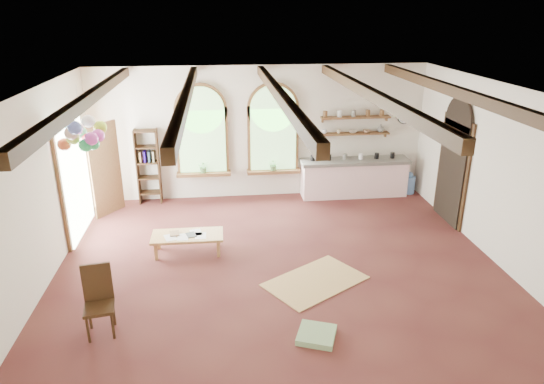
{
  "coord_description": "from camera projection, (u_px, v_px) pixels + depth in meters",
  "views": [
    {
      "loc": [
        -1.02,
        -7.89,
        4.42
      ],
      "look_at": [
        -0.05,
        0.6,
        1.17
      ],
      "focal_mm": 32.0,
      "sensor_mm": 36.0,
      "label": 1
    }
  ],
  "objects": [
    {
      "name": "balloon_cluster",
      "position": [
        82.0,
        134.0,
        8.56
      ],
      "size": [
        0.84,
        0.87,
        1.15
      ],
      "color": "silver",
      "rests_on": "floor"
    },
    {
      "name": "wall_clock",
      "position": [
        404.0,
        117.0,
        11.91
      ],
      "size": [
        0.32,
        0.04,
        0.32
      ],
      "primitive_type": "cylinder",
      "rotation": [
        1.57,
        0.0,
        0.0
      ],
      "color": "black",
      "rests_on": "wall_back"
    },
    {
      "name": "kitchen_counter",
      "position": [
        354.0,
        177.0,
        12.05
      ],
      "size": [
        2.68,
        0.62,
        0.94
      ],
      "color": "#FFD8D9",
      "rests_on": "floor"
    },
    {
      "name": "window_left",
      "position": [
        202.0,
        134.0,
        11.46
      ],
      "size": [
        1.3,
        0.28,
        2.2
      ],
      "color": "brown",
      "rests_on": "floor"
    },
    {
      "name": "floor_cushion",
      "position": [
        317.0,
        335.0,
        6.93
      ],
      "size": [
        0.67,
        0.67,
        0.09
      ],
      "primitive_type": "cube",
      "rotation": [
        0.0,
        0.0,
        -0.37
      ],
      "color": "#7DA06E",
      "rests_on": "floor"
    },
    {
      "name": "floor_mat",
      "position": [
        315.0,
        281.0,
        8.36
      ],
      "size": [
        1.96,
        1.76,
        0.02
      ],
      "primitive_type": "cube",
      "rotation": [
        0.0,
        0.0,
        0.57
      ],
      "color": "tan",
      "rests_on": "floor"
    },
    {
      "name": "potted_plant_left",
      "position": [
        203.0,
        167.0,
        11.64
      ],
      "size": [
        0.27,
        0.23,
        0.3
      ],
      "primitive_type": "imported",
      "color": "#598C4C",
      "rests_on": "window_left"
    },
    {
      "name": "shelf_bowl_b",
      "position": [
        367.0,
        131.0,
        11.85
      ],
      "size": [
        0.2,
        0.2,
        0.06
      ],
      "primitive_type": "imported",
      "color": "#8C664C",
      "rests_on": "wall_shelf_lower"
    },
    {
      "name": "ceiling_beams",
      "position": [
        279.0,
        94.0,
        7.9
      ],
      "size": [
        6.2,
        6.8,
        0.18
      ],
      "primitive_type": null,
      "color": "#362411",
      "rests_on": "ceiling"
    },
    {
      "name": "table_book",
      "position": [
        170.0,
        234.0,
        9.22
      ],
      "size": [
        0.2,
        0.27,
        0.02
      ],
      "primitive_type": "imported",
      "rotation": [
        0.0,
        0.0,
        0.12
      ],
      "color": "olive",
      "rests_on": "coffee_table"
    },
    {
      "name": "right_doorway",
      "position": [
        452.0,
        173.0,
        10.42
      ],
      "size": [
        0.1,
        1.3,
        2.4
      ],
      "primitive_type": "cube",
      "color": "black",
      "rests_on": "floor"
    },
    {
      "name": "window_right",
      "position": [
        273.0,
        132.0,
        11.64
      ],
      "size": [
        1.3,
        0.28,
        2.2
      ],
      "color": "brown",
      "rests_on": "floor"
    },
    {
      "name": "shelf_cup_b",
      "position": [
        339.0,
        131.0,
        11.77
      ],
      "size": [
        0.1,
        0.1,
        0.09
      ],
      "primitive_type": "imported",
      "color": "beige",
      "rests_on": "wall_shelf_lower"
    },
    {
      "name": "wall_shelf_upper",
      "position": [
        356.0,
        117.0,
        11.69
      ],
      "size": [
        1.7,
        0.24,
        0.04
      ],
      "primitive_type": "cube",
      "color": "brown",
      "rests_on": "wall_back"
    },
    {
      "name": "bookshelf",
      "position": [
        148.0,
        167.0,
        11.48
      ],
      "size": [
        0.53,
        0.32,
        1.8
      ],
      "color": "#362411",
      "rests_on": "floor"
    },
    {
      "name": "floor",
      "position": [
        278.0,
        262.0,
        9.0
      ],
      "size": [
        8.0,
        8.0,
        0.0
      ],
      "primitive_type": "plane",
      "color": "#5A2A25",
      "rests_on": "ground"
    },
    {
      "name": "side_chair",
      "position": [
        100.0,
        315.0,
        6.95
      ],
      "size": [
        0.47,
        0.47,
        1.04
      ],
      "color": "#362411",
      "rests_on": "floor"
    },
    {
      "name": "shelf_bowl_a",
      "position": [
        353.0,
        132.0,
        11.81
      ],
      "size": [
        0.22,
        0.22,
        0.05
      ],
      "primitive_type": "imported",
      "color": "beige",
      "rests_on": "wall_shelf_lower"
    },
    {
      "name": "wall_shelf_lower",
      "position": [
        355.0,
        133.0,
        11.84
      ],
      "size": [
        1.7,
        0.24,
        0.04
      ],
      "primitive_type": "cube",
      "color": "brown",
      "rests_on": "wall_back"
    },
    {
      "name": "water_jug_a",
      "position": [
        409.0,
        184.0,
        12.29
      ],
      "size": [
        0.29,
        0.29,
        0.56
      ],
      "color": "#608FCE",
      "rests_on": "floor"
    },
    {
      "name": "shelf_vase",
      "position": [
        381.0,
        128.0,
        11.86
      ],
      "size": [
        0.18,
        0.18,
        0.19
      ],
      "primitive_type": "imported",
      "color": "slate",
      "rests_on": "wall_shelf_lower"
    },
    {
      "name": "left_doorway",
      "position": [
        75.0,
        180.0,
        9.85
      ],
      "size": [
        0.1,
        1.9,
        2.5
      ],
      "primitive_type": "cube",
      "color": "brown",
      "rests_on": "floor"
    },
    {
      "name": "water_jug_b",
      "position": [
        392.0,
        183.0,
        12.23
      ],
      "size": [
        0.33,
        0.33,
        0.63
      ],
      "color": "#608FCE",
      "rests_on": "floor"
    },
    {
      "name": "coffee_table",
      "position": [
        187.0,
        237.0,
        9.23
      ],
      "size": [
        1.35,
        0.63,
        0.38
      ],
      "color": "tan",
      "rests_on": "floor"
    },
    {
      "name": "shelf_cup_a",
      "position": [
        325.0,
        132.0,
        11.73
      ],
      "size": [
        0.12,
        0.1,
        0.1
      ],
      "primitive_type": "imported",
      "color": "white",
      "rests_on": "wall_shelf_lower"
    },
    {
      "name": "potted_plant_right",
      "position": [
        274.0,
        164.0,
        11.82
      ],
      "size": [
        0.27,
        0.23,
        0.3
      ],
      "primitive_type": "imported",
      "color": "#598C4C",
      "rests_on": "window_right"
    },
    {
      "name": "tablet",
      "position": [
        191.0,
        235.0,
        9.19
      ],
      "size": [
        0.22,
        0.27,
        0.01
      ],
      "primitive_type": "cube",
      "rotation": [
        0.0,
        0.0,
        0.29
      ],
      "color": "black",
      "rests_on": "coffee_table"
    }
  ]
}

